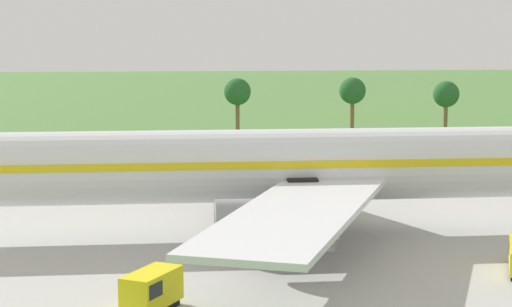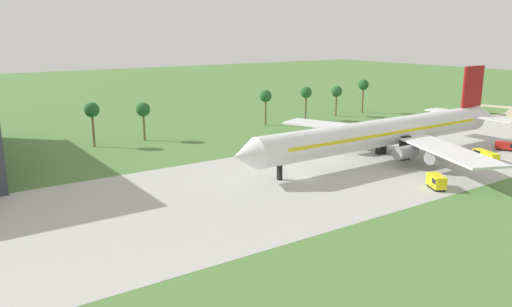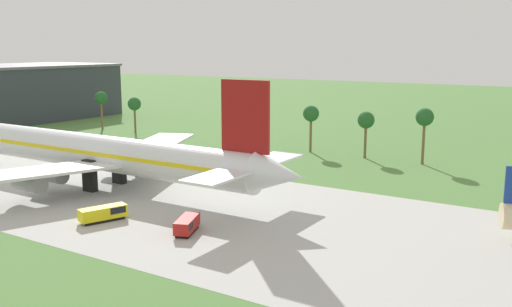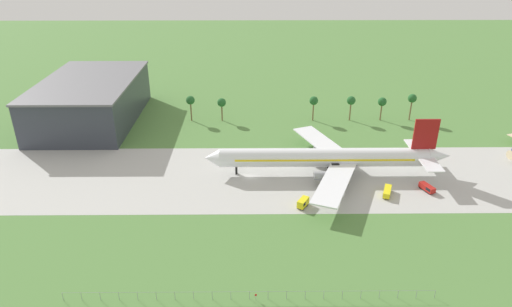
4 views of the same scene
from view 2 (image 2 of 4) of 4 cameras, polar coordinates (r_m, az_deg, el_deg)
name	(u,v)px [view 2 (image 2 of 4)]	position (r m, az deg, el deg)	size (l,w,h in m)	color
ground_plane	(305,179)	(95.76, 5.58, -2.86)	(600.00, 600.00, 0.00)	#517F3D
taxiway_strip	(305,178)	(95.76, 5.58, -2.86)	(320.00, 44.00, 0.02)	#B2B2AD
jet_airliner	(389,132)	(113.32, 14.92, 2.38)	(79.61, 58.38, 19.06)	white
baggage_tug	(437,182)	(94.41, 19.95, -3.04)	(3.94, 4.82, 2.51)	black
fuel_truck	(485,155)	(119.45, 24.72, -0.18)	(4.15, 6.73, 2.03)	black
catering_van	(509,146)	(131.28, 26.94, 0.74)	(3.90, 5.80, 1.98)	black
palm_tree_row	(264,97)	(148.10, 0.89, 6.48)	(95.73, 3.60, 11.44)	brown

